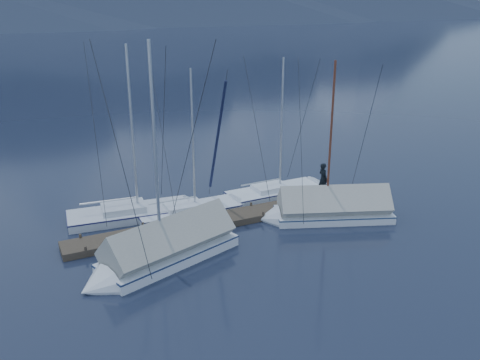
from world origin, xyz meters
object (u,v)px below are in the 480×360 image
at_px(sailboat_covered_near, 323,211).
at_px(person, 323,179).
at_px(sailboat_open_right, 286,191).
at_px(sailboat_covered_far, 158,254).
at_px(sailboat_open_mid, 203,209).
at_px(sailboat_open_left, 148,212).

bearing_deg(sailboat_covered_near, person, 56.83).
height_order(sailboat_open_right, sailboat_covered_far, sailboat_covered_far).
relative_size(sailboat_open_right, sailboat_covered_near, 0.96).
xyz_separation_m(sailboat_open_mid, person, (6.84, -1.33, 1.12)).
height_order(sailboat_open_mid, sailboat_open_right, sailboat_open_right).
bearing_deg(sailboat_covered_far, sailboat_covered_near, 5.54).
distance_m(sailboat_open_mid, sailboat_covered_near, 6.46).
height_order(sailboat_open_mid, sailboat_covered_near, sailboat_covered_near).
bearing_deg(sailboat_covered_far, sailboat_open_left, 78.71).
distance_m(sailboat_open_left, sailboat_covered_far, 5.47).
xyz_separation_m(sailboat_open_right, sailboat_covered_far, (-9.41, -4.96, 0.36)).
relative_size(sailboat_open_left, sailboat_open_mid, 1.15).
bearing_deg(sailboat_open_mid, sailboat_covered_near, -33.97).
bearing_deg(sailboat_covered_near, sailboat_open_right, 87.51).
bearing_deg(sailboat_covered_near, sailboat_open_mid, 146.03).
height_order(sailboat_covered_near, sailboat_covered_far, sailboat_covered_far).
relative_size(sailboat_open_left, person, 5.26).
distance_m(sailboat_covered_near, person, 2.84).
height_order(sailboat_open_mid, person, sailboat_open_mid).
bearing_deg(sailboat_covered_far, sailboat_open_mid, 49.23).
relative_size(sailboat_covered_near, sailboat_covered_far, 0.87).
bearing_deg(sailboat_open_right, sailboat_open_left, 177.29).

